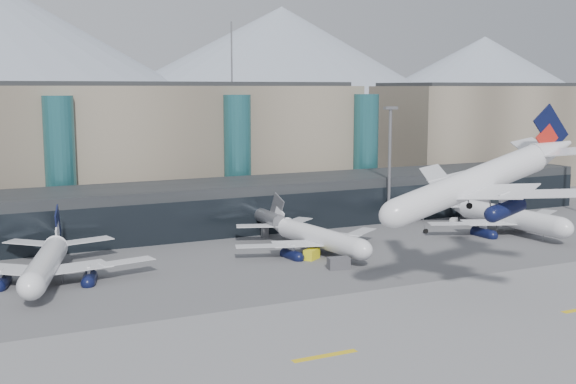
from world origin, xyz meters
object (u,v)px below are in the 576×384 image
object	(u,v)px
jet_parked_mid	(310,229)
veh_h	(312,254)
lightmast_mid	(390,159)
hero_jet	(488,172)
veh_c	(339,263)
veh_g	(338,237)
jet_parked_left	(48,253)
veh_d	(454,221)
jet_parked_right	(497,209)

from	to	relation	value
jet_parked_mid	veh_h	bearing A→B (deg)	147.48
lightmast_mid	hero_jet	xyz separation A→B (m)	(-17.39, -51.13, 3.43)
lightmast_mid	veh_c	bearing A→B (deg)	-134.66
hero_jet	veh_c	bearing A→B (deg)	120.54
lightmast_mid	veh_h	size ratio (longest dim) A/B	7.85
hero_jet	veh_g	distance (m)	44.64
hero_jet	lightmast_mid	bearing A→B (deg)	72.53
veh_g	veh_h	world-z (taller)	veh_h
jet_parked_left	jet_parked_mid	size ratio (longest dim) A/B	1.07
jet_parked_mid	veh_g	size ratio (longest dim) A/B	14.24
hero_jet	veh_g	size ratio (longest dim) A/B	15.71
hero_jet	veh_h	world-z (taller)	hero_jet
jet_parked_mid	veh_g	xyz separation A→B (m)	(9.26, 5.75, -3.31)
hero_jet	jet_parked_left	bearing A→B (deg)	148.90
hero_jet	jet_parked_left	world-z (taller)	hero_jet
hero_jet	veh_d	size ratio (longest dim) A/B	14.94
lightmast_mid	veh_g	distance (m)	24.88
lightmast_mid	veh_h	xyz separation A→B (m)	(-30.20, -21.68, -13.52)
jet_parked_mid	veh_d	size ratio (longest dim) A/B	13.55
lightmast_mid	jet_parked_mid	world-z (taller)	lightmast_mid
veh_c	veh_d	bearing A→B (deg)	38.73
jet_parked_right	veh_g	xyz separation A→B (m)	(-34.80, 5.56, -3.84)
lightmast_mid	veh_g	world-z (taller)	lightmast_mid
jet_parked_left	veh_g	distance (m)	55.50
hero_jet	veh_d	xyz separation A→B (m)	(30.03, 44.63, -17.16)
veh_g	lightmast_mid	bearing A→B (deg)	88.49
jet_parked_right	veh_h	bearing A→B (deg)	94.54
jet_parked_mid	veh_c	distance (m)	14.47
veh_g	jet_parked_right	bearing A→B (deg)	50.75
veh_d	jet_parked_left	bearing A→B (deg)	145.91
jet_parked_right	veh_h	distance (m)	47.35
jet_parked_mid	veh_d	world-z (taller)	jet_parked_mid
veh_h	veh_g	bearing A→B (deg)	8.07
hero_jet	veh_d	world-z (taller)	hero_jet
veh_d	veh_g	world-z (taller)	veh_d
veh_d	hero_jet	bearing A→B (deg)	-164.11
hero_jet	veh_c	distance (m)	29.77
jet_parked_left	jet_parked_mid	world-z (taller)	jet_parked_left
veh_c	veh_h	size ratio (longest dim) A/B	1.09
lightmast_mid	jet_parked_left	size ratio (longest dim) A/B	0.74
veh_h	hero_jet	bearing A→B (deg)	-102.76
jet_parked_left	veh_d	xyz separation A→B (m)	(85.92, 9.16, -3.50)
jet_parked_mid	veh_c	xyz separation A→B (m)	(-1.92, -14.03, -2.98)
hero_jet	jet_parked_right	bearing A→B (deg)	47.65
hero_jet	veh_c	xyz separation A→B (m)	(-11.99, 21.41, -16.86)
veh_c	veh_h	bearing A→B (deg)	105.71
veh_g	jet_parked_mid	bearing A→B (deg)	-88.32
lightmast_mid	veh_h	distance (m)	39.56
veh_h	jet_parked_left	bearing A→B (deg)	135.76
lightmast_mid	hero_jet	world-z (taller)	lightmast_mid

